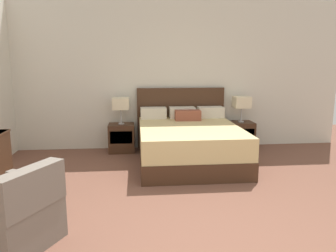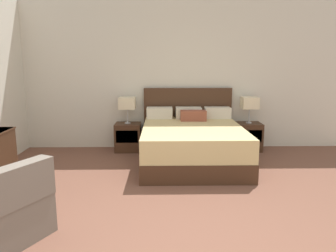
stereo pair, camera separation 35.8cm
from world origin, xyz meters
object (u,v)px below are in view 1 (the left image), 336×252
at_px(bed, 188,142).
at_px(nightstand_right, 240,135).
at_px(table_lamp_left, 121,104).
at_px(table_lamp_right, 242,102).
at_px(nightstand_left, 122,138).
at_px(armchair_by_window, 14,217).

xyz_separation_m(bed, nightstand_right, (1.13, 0.75, -0.08)).
relative_size(table_lamp_left, table_lamp_right, 1.00).
xyz_separation_m(nightstand_left, table_lamp_right, (2.27, 0.00, 0.64)).
distance_m(bed, table_lamp_left, 1.47).
bearing_deg(bed, nightstand_left, 146.68).
xyz_separation_m(nightstand_right, armchair_by_window, (-3.09, -3.16, 0.02)).
height_order(nightstand_left, nightstand_right, same).
xyz_separation_m(bed, nightstand_left, (-1.13, 0.75, -0.08)).
height_order(nightstand_right, table_lamp_left, table_lamp_left).
xyz_separation_m(nightstand_left, nightstand_right, (2.27, 0.00, 0.00)).
distance_m(table_lamp_left, armchair_by_window, 3.32).
bearing_deg(nightstand_left, nightstand_right, 0.00).
relative_size(nightstand_left, table_lamp_right, 1.07).
bearing_deg(armchair_by_window, bed, 51.03).
distance_m(nightstand_left, armchair_by_window, 3.26).
relative_size(bed, nightstand_left, 3.96).
bearing_deg(table_lamp_left, armchair_by_window, -104.51).
height_order(bed, armchair_by_window, bed).
bearing_deg(bed, nightstand_right, 33.35).
bearing_deg(nightstand_left, armchair_by_window, -104.52).
bearing_deg(nightstand_left, bed, -33.32).
distance_m(nightstand_right, table_lamp_left, 2.36).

